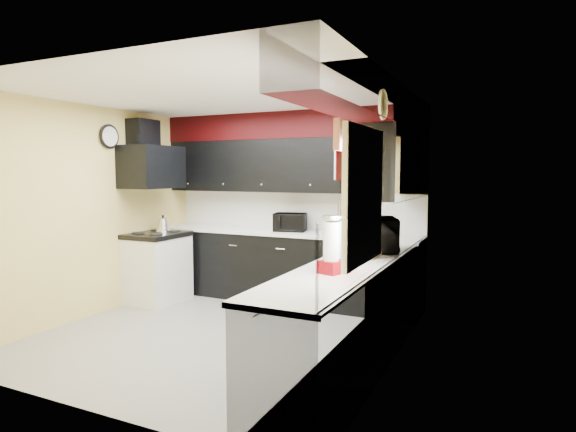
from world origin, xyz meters
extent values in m
plane|color=gray|center=(0.00, 0.00, 0.00)|extent=(3.60, 3.60, 0.00)
cube|color=#E0C666|center=(0.00, 1.80, 1.25)|extent=(3.60, 0.06, 2.50)
cube|color=#E0C666|center=(1.80, 0.00, 1.25)|extent=(0.06, 3.60, 2.50)
cube|color=#E0C666|center=(-1.80, 0.00, 1.25)|extent=(0.06, 3.60, 2.50)
cube|color=white|center=(0.00, 0.00, 2.50)|extent=(3.60, 3.60, 0.06)
cube|color=black|center=(0.00, 1.50, 0.45)|extent=(3.60, 0.60, 0.90)
cube|color=black|center=(1.50, -0.30, 0.45)|extent=(0.60, 3.00, 0.90)
cube|color=white|center=(0.00, 1.50, 0.92)|extent=(3.62, 0.64, 0.04)
cube|color=white|center=(1.50, -0.30, 0.92)|extent=(0.64, 3.02, 0.04)
cube|color=white|center=(0.00, 1.79, 1.19)|extent=(3.60, 0.02, 0.50)
cube|color=white|center=(1.79, 0.00, 1.19)|extent=(0.02, 3.60, 0.50)
cube|color=black|center=(-0.50, 1.62, 1.80)|extent=(2.60, 0.35, 0.70)
cube|color=black|center=(1.62, 0.90, 1.80)|extent=(0.35, 1.80, 0.70)
cube|color=black|center=(0.00, 1.62, 2.33)|extent=(3.60, 0.36, 0.35)
cube|color=black|center=(1.62, -0.18, 2.33)|extent=(0.36, 3.24, 0.35)
cube|color=white|center=(-1.50, 0.75, 0.43)|extent=(0.60, 0.75, 0.86)
cube|color=black|center=(-1.50, 0.75, 0.89)|extent=(0.62, 0.77, 0.06)
cube|color=black|center=(-1.55, 0.75, 1.78)|extent=(0.50, 0.78, 0.55)
cube|color=black|center=(-1.68, 0.75, 2.20)|extent=(0.24, 0.40, 0.40)
cube|color=red|center=(1.73, -0.90, 1.95)|extent=(0.04, 0.88, 0.20)
cube|color=white|center=(0.83, 1.30, 1.80)|extent=(0.03, 0.26, 0.35)
imported|color=black|center=(0.08, 1.51, 1.06)|extent=(0.48, 0.42, 0.24)
imported|color=black|center=(1.52, 0.45, 1.10)|extent=(0.58, 0.69, 0.32)
cylinder|color=white|center=(0.78, 1.54, 1.02)|extent=(0.16, 0.16, 0.15)
cube|color=black|center=(0.96, 1.47, 1.06)|extent=(0.16, 0.18, 0.24)
camera|label=1|loc=(2.74, -4.19, 1.71)|focal=30.00mm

